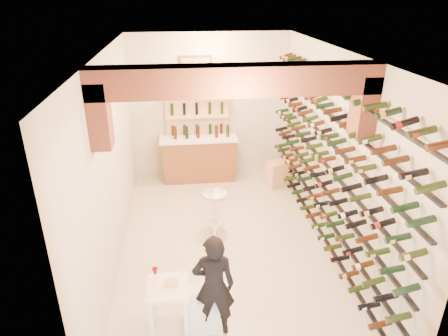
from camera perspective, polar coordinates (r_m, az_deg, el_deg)
The scene contains 11 objects.
ground at distance 6.97m, azimuth 0.29°, elevation -10.81°, with size 6.00×6.00×0.00m, color beige.
room_shell at distance 5.73m, azimuth 0.65°, elevation 6.40°, with size 3.52×6.02×3.21m.
wine_rack at distance 6.57m, azimuth 13.71°, elevation 1.54°, with size 0.32×5.70×2.56m.
back_counter at distance 9.02m, azimuth -3.62°, elevation 1.55°, with size 1.70×0.62×1.29m.
back_shelving at distance 9.02m, azimuth -3.81°, elevation 5.86°, with size 1.40×0.31×2.73m.
tasting_table at distance 5.14m, azimuth -8.00°, elevation -17.45°, with size 0.52×0.52×0.90m.
white_stool at distance 5.43m, azimuth -3.27°, elevation -19.47°, with size 0.41×0.41×0.52m, color white.
person at distance 5.04m, azimuth -1.49°, elevation -16.52°, with size 0.52×0.34×1.43m, color black.
chrome_barstool at distance 6.94m, azimuth -1.32°, elevation -6.21°, with size 0.44×0.44×0.85m.
crate_lower at distance 8.92m, azimuth 7.62°, elevation -1.62°, with size 0.49×0.34×0.29m, color tan.
crate_upper at distance 8.80m, azimuth 7.72°, elevation 0.05°, with size 0.47×0.33×0.28m, color tan.
Camera 1 is at (-0.69, -5.67, 4.00)m, focal length 31.97 mm.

